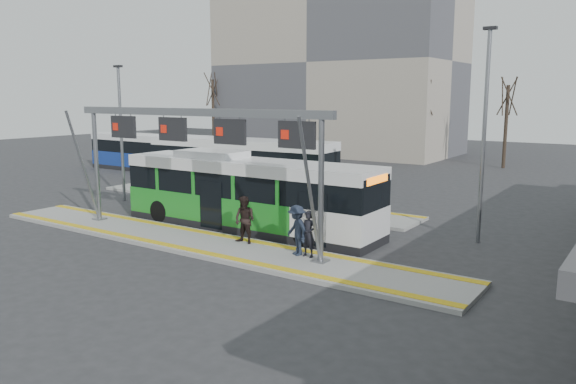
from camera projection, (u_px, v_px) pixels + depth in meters
name	position (u px, v px, depth m)	size (l,w,h in m)	color
ground	(198.00, 244.00, 22.31)	(120.00, 120.00, 0.00)	#2D2D30
platform_main	(198.00, 242.00, 22.30)	(22.00, 3.00, 0.15)	gray
platform_second	(245.00, 201.00, 31.04)	(20.00, 3.00, 0.15)	gray
tactile_main	(198.00, 240.00, 22.29)	(22.00, 2.65, 0.02)	gold
tactile_second	(257.00, 197.00, 31.96)	(20.00, 0.35, 0.02)	gold
gantry	(193.00, 135.00, 21.99)	(13.00, 1.68, 5.20)	slate
apartment_block	(338.00, 63.00, 57.85)	(24.50, 12.50, 18.40)	#9F9484
hero_bus	(247.00, 194.00, 24.65)	(12.34, 2.72, 3.39)	black
bg_bus_green	(240.00, 164.00, 35.35)	(12.82, 3.35, 3.17)	black
bg_bus_blue	(148.00, 153.00, 44.05)	(10.88, 2.49, 2.83)	black
passenger_a	(309.00, 234.00, 19.92)	(0.61, 0.40, 1.66)	black
passenger_b	(245.00, 220.00, 21.73)	(0.90, 0.70, 1.86)	black
passenger_c	(297.00, 230.00, 20.14)	(1.18, 0.68, 1.83)	#1E2636
tree_left	(424.00, 98.00, 48.13)	(1.40, 1.40, 7.43)	#382B21
tree_mid	(508.00, 97.00, 45.00)	(1.40, 1.40, 7.59)	#382B21
tree_far	(213.00, 90.00, 59.37)	(1.40, 1.40, 8.56)	#382B21
lamp_west	(121.00, 130.00, 30.98)	(0.50, 0.25, 7.47)	slate
lamp_east	(484.00, 132.00, 21.82)	(0.50, 0.25, 8.41)	slate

